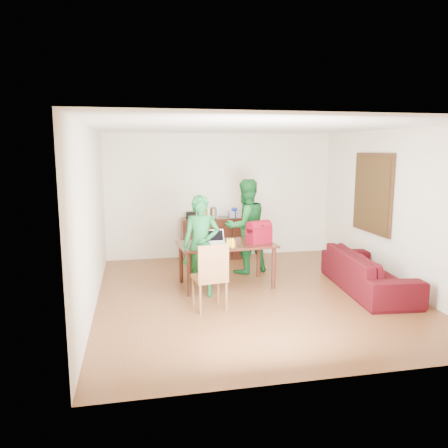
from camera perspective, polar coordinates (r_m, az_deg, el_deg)
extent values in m
cube|color=#4D2A13|center=(7.30, 3.87, -9.52)|extent=(5.00, 5.50, 0.10)
cube|color=white|center=(6.91, 4.14, 12.98)|extent=(5.00, 5.50, 0.10)
cube|color=beige|center=(9.68, -0.46, 3.75)|extent=(5.00, 0.10, 2.70)
cube|color=beige|center=(4.38, 13.88, -3.78)|extent=(5.00, 0.10, 2.70)
cube|color=beige|center=(6.75, -17.34, 0.73)|extent=(0.10, 5.50, 2.70)
cube|color=beige|center=(8.04, 21.81, 1.84)|extent=(0.10, 5.50, 2.70)
cube|color=#3F2614|center=(8.56, 18.83, 3.81)|extent=(0.04, 1.28, 1.48)
cube|color=#4F3317|center=(8.54, 18.65, 3.81)|extent=(0.01, 1.18, 1.36)
cube|color=black|center=(9.49, -1.30, -1.86)|extent=(1.40, 0.45, 0.90)
cube|color=black|center=(9.33, -4.33, 1.15)|extent=(0.20, 0.14, 0.14)
cube|color=#B2B2BC|center=(9.49, 1.37, 1.33)|extent=(0.24, 0.22, 0.14)
ellipsoid|color=#1A35AB|center=(9.48, 1.37, 1.96)|extent=(0.14, 0.14, 0.07)
cube|color=black|center=(7.52, 0.31, -2.68)|extent=(1.68, 1.02, 0.04)
cylinder|color=black|center=(7.10, -4.58, -6.63)|extent=(0.07, 0.07, 0.72)
cylinder|color=black|center=(7.50, 6.50, -5.77)|extent=(0.07, 0.07, 0.72)
cylinder|color=black|center=(7.81, -5.63, -5.13)|extent=(0.07, 0.07, 0.72)
cylinder|color=black|center=(8.18, 4.52, -4.43)|extent=(0.07, 0.07, 0.72)
cube|color=brown|center=(6.52, -1.92, -7.08)|extent=(0.52, 0.50, 0.05)
cube|color=brown|center=(6.26, -1.38, -5.10)|extent=(0.46, 0.10, 0.52)
imported|color=#145B28|center=(7.06, -3.02, -2.85)|extent=(0.68, 0.53, 1.64)
imported|color=#135821|center=(8.36, 2.85, -0.30)|extent=(1.04, 0.92, 1.80)
cube|color=white|center=(7.48, -0.94, -2.53)|extent=(0.33, 0.24, 0.02)
cube|color=black|center=(7.45, -0.94, -1.67)|extent=(0.32, 0.10, 0.20)
cylinder|color=#562413|center=(7.21, 1.44, -2.40)|extent=(0.06, 0.06, 0.16)
cube|color=maroon|center=(7.56, 4.58, -1.32)|extent=(0.47, 0.37, 0.30)
imported|color=#350607|center=(7.78, 18.29, -5.89)|extent=(1.08, 2.31, 0.65)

